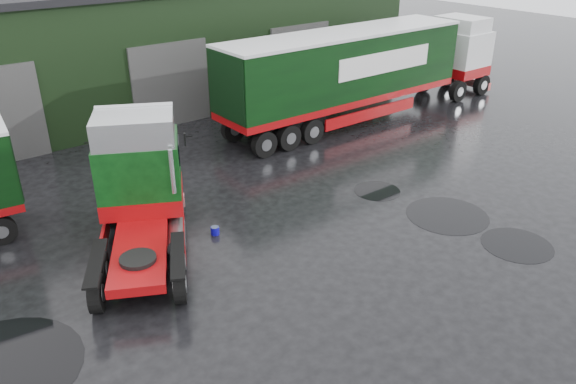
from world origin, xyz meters
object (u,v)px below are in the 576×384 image
at_px(warehouse, 118,41).
at_px(wash_bucket, 215,231).
at_px(hero_tractor, 137,199).
at_px(lorry_right, 344,78).

relative_size(warehouse, wash_bucket, 116.90).
distance_m(warehouse, hero_tractor, 17.74).
xyz_separation_m(warehouse, hero_tractor, (-6.50, -16.47, -1.12)).
relative_size(hero_tractor, lorry_right, 0.38).
xyz_separation_m(lorry_right, wash_bucket, (-10.74, -5.52, -2.13)).
distance_m(lorry_right, wash_bucket, 12.27).
relative_size(warehouse, lorry_right, 1.88).
bearing_deg(lorry_right, hero_tractor, -67.24).
bearing_deg(warehouse, wash_bucket, -103.80).
bearing_deg(hero_tractor, lorry_right, 50.20).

